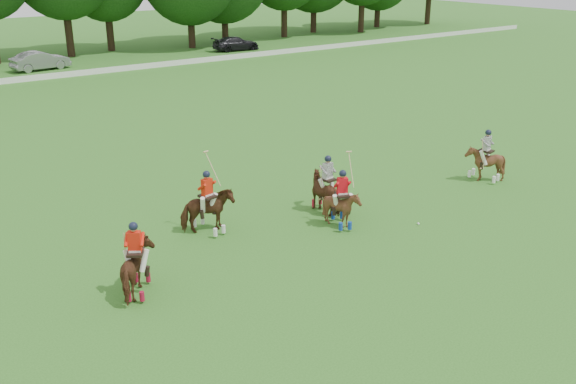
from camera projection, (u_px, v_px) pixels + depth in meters
ground at (370, 273)px, 19.74m from camera, size 180.00×180.00×0.00m
boundary_rail at (29, 78)px, 48.51m from camera, size 120.00×0.10×0.44m
car_mid at (40, 61)px, 52.95m from camera, size 4.85×2.27×1.54m
car_right at (236, 44)px, 63.31m from camera, size 4.82×2.31×1.36m
polo_red_a at (137, 269)px, 18.27m from camera, size 1.67×1.96×2.24m
polo_red_b at (208, 211)px, 22.33m from camera, size 1.76×1.58×2.81m
polo_red_c at (342, 207)px, 22.82m from camera, size 1.54×1.61×2.67m
polo_stripe_a at (327, 192)px, 24.15m from camera, size 1.12×1.83×2.21m
polo_stripe_b at (485, 163)px, 27.39m from camera, size 1.51×1.63×2.25m
polo_ball at (418, 224)px, 23.17m from camera, size 0.09×0.09×0.09m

